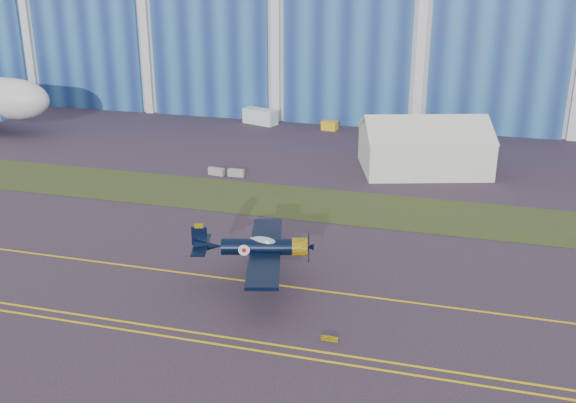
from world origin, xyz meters
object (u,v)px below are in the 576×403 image
(tent, at_px, (424,142))
(tug, at_px, (330,126))
(shipping_container, at_px, (260,116))
(warbird, at_px, (257,247))

(tent, distance_m, tug, 22.50)
(shipping_container, xyz_separation_m, tug, (11.30, -0.92, -0.50))
(shipping_container, distance_m, tug, 11.35)
(warbird, bearing_deg, tug, 80.63)
(tent, bearing_deg, shipping_container, 130.19)
(tent, xyz_separation_m, shipping_container, (-26.57, 17.20, -2.30))
(warbird, bearing_deg, shipping_container, 92.40)
(tent, relative_size, shipping_container, 3.24)
(tent, height_order, shipping_container, tent)
(shipping_container, bearing_deg, tug, 14.73)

